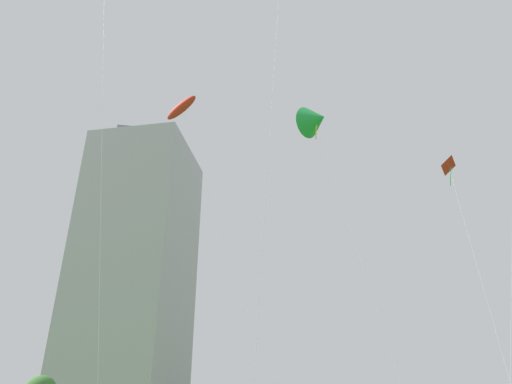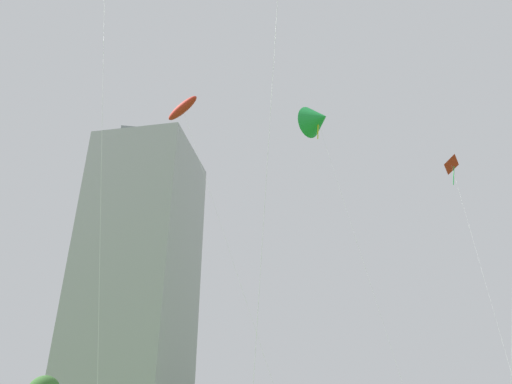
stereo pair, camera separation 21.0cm
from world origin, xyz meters
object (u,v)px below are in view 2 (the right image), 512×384
(kite_flying_1, at_px, (452,167))
(kite_flying_6, at_px, (182,109))
(distant_highrise_1, at_px, (133,268))
(distant_highrise_0, at_px, (139,277))
(kite_flying_4, at_px, (317,119))

(kite_flying_1, bearing_deg, kite_flying_6, -143.77)
(kite_flying_1, xyz_separation_m, kite_flying_6, (-27.39, -20.06, -5.97))
(kite_flying_6, bearing_deg, kite_flying_1, 36.23)
(distant_highrise_1, bearing_deg, kite_flying_1, -67.42)
(kite_flying_1, bearing_deg, distant_highrise_0, 131.98)
(kite_flying_4, relative_size, kite_flying_6, 1.29)
(kite_flying_6, height_order, distant_highrise_0, distant_highrise_0)
(distant_highrise_0, bearing_deg, kite_flying_4, -54.16)
(kite_flying_1, height_order, distant_highrise_1, distant_highrise_1)
(kite_flying_6, bearing_deg, distant_highrise_1, 108.02)
(kite_flying_1, distance_m, kite_flying_4, 19.26)
(kite_flying_4, bearing_deg, kite_flying_1, 31.98)
(kite_flying_4, height_order, kite_flying_6, kite_flying_4)
(kite_flying_4, bearing_deg, distant_highrise_0, 117.62)
(kite_flying_1, relative_size, kite_flying_6, 1.26)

